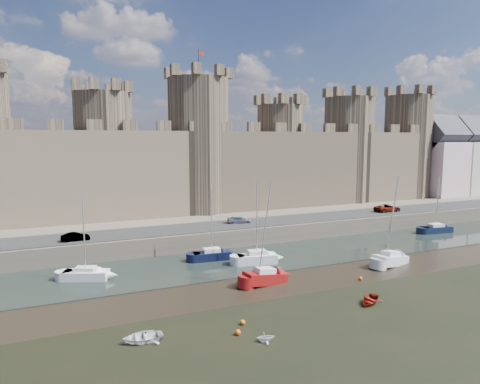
% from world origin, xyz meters
% --- Properties ---
extents(ground, '(160.00, 160.00, 0.00)m').
position_xyz_m(ground, '(0.00, 0.00, 0.00)').
color(ground, black).
rests_on(ground, ground).
extents(seaweed_patch, '(70.00, 34.00, 0.01)m').
position_xyz_m(seaweed_patch, '(0.00, -6.00, 0.01)').
color(seaweed_patch, black).
rests_on(seaweed_patch, ground).
extents(water_channel, '(160.00, 12.00, 0.08)m').
position_xyz_m(water_channel, '(0.00, 24.00, 0.04)').
color(water_channel, black).
rests_on(water_channel, ground).
extents(quay, '(160.00, 60.00, 2.50)m').
position_xyz_m(quay, '(0.00, 60.00, 1.25)').
color(quay, '#4C443A').
rests_on(quay, ground).
extents(road, '(160.00, 7.00, 0.10)m').
position_xyz_m(road, '(0.00, 34.00, 2.55)').
color(road, black).
rests_on(road, quay).
extents(castle, '(108.50, 11.00, 29.00)m').
position_xyz_m(castle, '(-0.64, 48.00, 11.67)').
color(castle, '#42382B').
rests_on(castle, quay).
extents(car_1, '(3.47, 1.33, 1.13)m').
position_xyz_m(car_1, '(-19.58, 32.36, 3.06)').
color(car_1, gray).
rests_on(car_1, quay).
extents(car_2, '(3.99, 2.43, 1.08)m').
position_xyz_m(car_2, '(3.74, 34.58, 3.04)').
color(car_2, gray).
rests_on(car_2, quay).
extents(car_3, '(4.85, 2.27, 1.34)m').
position_xyz_m(car_3, '(31.62, 33.51, 3.17)').
color(car_3, gray).
rests_on(car_3, quay).
extents(sailboat_0, '(5.10, 3.54, 8.90)m').
position_xyz_m(sailboat_0, '(-19.03, 24.03, 0.72)').
color(sailboat_0, white).
rests_on(sailboat_0, ground).
extents(sailboat_1, '(4.85, 2.28, 9.40)m').
position_xyz_m(sailboat_1, '(-3.93, 25.72, 0.76)').
color(sailboat_1, black).
rests_on(sailboat_1, ground).
extents(sailboat_2, '(5.12, 2.78, 10.46)m').
position_xyz_m(sailboat_2, '(0.58, 21.97, 0.83)').
color(sailboat_2, silver).
rests_on(sailboat_2, ground).
extents(sailboat_3, '(5.41, 2.61, 9.13)m').
position_xyz_m(sailboat_3, '(34.95, 25.94, 0.73)').
color(sailboat_3, black).
rests_on(sailboat_3, ground).
extents(sailboat_4, '(4.89, 2.39, 10.99)m').
position_xyz_m(sailboat_4, '(-1.76, 15.21, 0.79)').
color(sailboat_4, maroon).
rests_on(sailboat_4, ground).
extents(sailboat_5, '(5.36, 3.15, 10.87)m').
position_xyz_m(sailboat_5, '(15.31, 15.11, 0.77)').
color(sailboat_5, silver).
rests_on(sailboat_5, ground).
extents(dinghy_3, '(1.76, 1.64, 0.76)m').
position_xyz_m(dinghy_3, '(-7.68, 3.53, 0.38)').
color(dinghy_3, silver).
rests_on(dinghy_3, ground).
extents(dinghy_4, '(3.37, 3.10, 0.57)m').
position_xyz_m(dinghy_4, '(4.64, 6.34, 0.28)').
color(dinghy_4, maroon).
rests_on(dinghy_4, ground).
extents(dinghy_6, '(3.06, 2.20, 0.63)m').
position_xyz_m(dinghy_6, '(-16.16, 7.30, 0.32)').
color(dinghy_6, silver).
rests_on(dinghy_6, ground).
extents(buoy_0, '(0.47, 0.47, 0.47)m').
position_xyz_m(buoy_0, '(-9.13, 5.40, 0.23)').
color(buoy_0, '#E2500A').
rests_on(buoy_0, ground).
extents(buoy_1, '(0.43, 0.43, 0.43)m').
position_xyz_m(buoy_1, '(-8.02, 6.96, 0.22)').
color(buoy_1, orange).
rests_on(buoy_1, ground).
extents(buoy_3, '(0.42, 0.42, 0.42)m').
position_xyz_m(buoy_3, '(8.23, 12.00, 0.21)').
color(buoy_3, '#D15809').
rests_on(buoy_3, ground).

